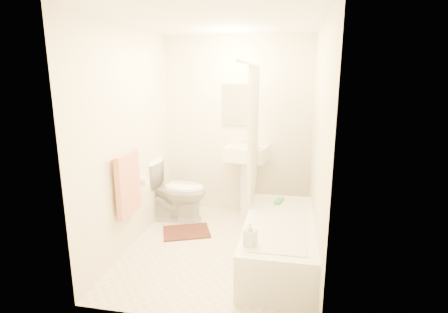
% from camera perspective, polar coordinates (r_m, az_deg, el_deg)
% --- Properties ---
extents(floor, '(2.40, 2.40, 0.00)m').
position_cam_1_polar(floor, '(4.04, -0.69, -14.76)').
color(floor, beige).
rests_on(floor, ground).
extents(ceiling, '(2.40, 2.40, 0.00)m').
position_cam_1_polar(ceiling, '(3.60, -0.80, 21.27)').
color(ceiling, white).
rests_on(ceiling, ground).
extents(wall_back, '(2.00, 0.02, 2.40)m').
position_cam_1_polar(wall_back, '(4.80, 2.14, 4.90)').
color(wall_back, beige).
rests_on(wall_back, ground).
extents(wall_left, '(0.02, 2.40, 2.40)m').
position_cam_1_polar(wall_left, '(3.95, -15.10, 2.63)').
color(wall_left, beige).
rests_on(wall_left, ground).
extents(wall_right, '(0.02, 2.40, 2.40)m').
position_cam_1_polar(wall_right, '(3.57, 15.18, 1.52)').
color(wall_right, beige).
rests_on(wall_right, ground).
extents(mirror, '(0.40, 0.03, 0.55)m').
position_cam_1_polar(mirror, '(4.74, 2.13, 8.45)').
color(mirror, white).
rests_on(mirror, wall_back).
extents(curtain_rod, '(0.03, 1.70, 0.03)m').
position_cam_1_polar(curtain_rod, '(3.62, 4.37, 14.83)').
color(curtain_rod, silver).
rests_on(curtain_rod, wall_back).
extents(shower_curtain, '(0.04, 0.80, 1.55)m').
position_cam_1_polar(shower_curtain, '(4.07, 4.82, 3.63)').
color(shower_curtain, silver).
rests_on(shower_curtain, curtain_rod).
extents(towel_bar, '(0.02, 0.60, 0.02)m').
position_cam_1_polar(towel_bar, '(3.74, -16.11, 0.39)').
color(towel_bar, silver).
rests_on(towel_bar, wall_left).
extents(towel, '(0.06, 0.45, 0.66)m').
position_cam_1_polar(towel, '(3.81, -15.39, -4.33)').
color(towel, '#CC7266').
rests_on(towel, towel_bar).
extents(toilet_paper, '(0.11, 0.12, 0.12)m').
position_cam_1_polar(toilet_paper, '(4.15, -13.10, -3.88)').
color(toilet_paper, white).
rests_on(toilet_paper, wall_left).
extents(toilet, '(0.83, 0.47, 0.81)m').
position_cam_1_polar(toilet, '(4.68, -7.93, -5.49)').
color(toilet, white).
rests_on(toilet, floor).
extents(sink, '(0.60, 0.51, 1.05)m').
position_cam_1_polar(sink, '(4.79, 3.67, -3.43)').
color(sink, white).
rests_on(sink, floor).
extents(bathtub, '(0.69, 1.58, 0.45)m').
position_cam_1_polar(bathtub, '(3.74, 8.97, -13.53)').
color(bathtub, white).
rests_on(bathtub, floor).
extents(bath_mat, '(0.67, 0.60, 0.02)m').
position_cam_1_polar(bath_mat, '(4.42, -6.16, -12.13)').
color(bath_mat, '#4B2B1F').
rests_on(bath_mat, floor).
extents(soap_bottle, '(0.13, 0.13, 0.21)m').
position_cam_1_polar(soap_bottle, '(3.11, 4.30, -12.53)').
color(soap_bottle, white).
rests_on(soap_bottle, bathtub).
extents(scrub_brush, '(0.11, 0.21, 0.04)m').
position_cam_1_polar(scrub_brush, '(4.12, 8.94, -7.26)').
color(scrub_brush, green).
rests_on(scrub_brush, bathtub).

